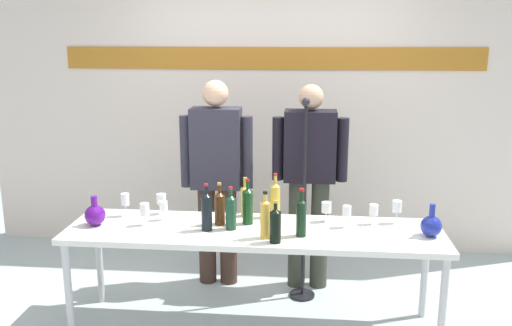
% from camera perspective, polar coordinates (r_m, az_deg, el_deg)
% --- Properties ---
extents(back_wall, '(5.42, 0.11, 3.00)m').
position_cam_1_polar(back_wall, '(5.15, 1.53, 7.40)').
color(back_wall, silver).
rests_on(back_wall, ground).
extents(display_table, '(2.55, 0.66, 0.74)m').
position_cam_1_polar(display_table, '(3.79, -0.22, -7.58)').
color(display_table, white).
rests_on(display_table, ground).
extents(decanter_blue_left, '(0.14, 0.14, 0.21)m').
position_cam_1_polar(decanter_blue_left, '(3.97, -16.27, -5.13)').
color(decanter_blue_left, '#551286').
rests_on(decanter_blue_left, display_table).
extents(decanter_blue_right, '(0.14, 0.14, 0.22)m').
position_cam_1_polar(decanter_blue_right, '(3.79, 17.61, -6.16)').
color(decanter_blue_right, '#1F2B9A').
rests_on(decanter_blue_right, display_table).
extents(presenter_left, '(0.58, 0.22, 1.68)m').
position_cam_1_polar(presenter_left, '(4.43, -4.08, -0.87)').
color(presenter_left, '#3E2A22').
rests_on(presenter_left, ground).
extents(presenter_right, '(0.59, 0.22, 1.65)m').
position_cam_1_polar(presenter_right, '(4.37, 5.53, -1.22)').
color(presenter_right, '#35382E').
rests_on(presenter_right, ground).
extents(wine_bottle_0, '(0.07, 0.07, 0.32)m').
position_cam_1_polar(wine_bottle_0, '(3.71, -5.12, -4.90)').
color(wine_bottle_0, black).
rests_on(wine_bottle_0, display_table).
extents(wine_bottle_1, '(0.07, 0.07, 0.30)m').
position_cam_1_polar(wine_bottle_1, '(3.82, -3.77, -4.55)').
color(wine_bottle_1, '#4E2910').
rests_on(wine_bottle_1, display_table).
extents(wine_bottle_2, '(0.06, 0.06, 0.31)m').
position_cam_1_polar(wine_bottle_2, '(3.56, 0.95, -5.63)').
color(wine_bottle_2, gold).
rests_on(wine_bottle_2, display_table).
extents(wine_bottle_3, '(0.07, 0.07, 0.28)m').
position_cam_1_polar(wine_bottle_3, '(3.50, 2.01, -6.34)').
color(wine_bottle_3, black).
rests_on(wine_bottle_3, display_table).
extents(wine_bottle_4, '(0.07, 0.07, 0.32)m').
position_cam_1_polar(wine_bottle_4, '(3.61, 4.69, -5.46)').
color(wine_bottle_4, black).
rests_on(wine_bottle_4, display_table).
extents(wine_bottle_5, '(0.07, 0.07, 0.30)m').
position_cam_1_polar(wine_bottle_5, '(3.73, -2.61, -4.98)').
color(wine_bottle_5, '#153E27').
rests_on(wine_bottle_5, display_table).
extents(wine_bottle_6, '(0.07, 0.07, 0.32)m').
position_cam_1_polar(wine_bottle_6, '(3.97, 1.99, -3.70)').
color(wine_bottle_6, gold).
rests_on(wine_bottle_6, display_table).
extents(wine_bottle_7, '(0.07, 0.07, 0.29)m').
position_cam_1_polar(wine_bottle_7, '(3.98, -1.12, -3.79)').
color(wine_bottle_7, gold).
rests_on(wine_bottle_7, display_table).
extents(wine_bottle_8, '(0.07, 0.07, 0.32)m').
position_cam_1_polar(wine_bottle_8, '(3.82, -0.86, -4.35)').
color(wine_bottle_8, '#123B18').
rests_on(wine_bottle_8, display_table).
extents(wine_glass_left_0, '(0.06, 0.06, 0.17)m').
position_cam_1_polar(wine_glass_left_0, '(4.09, -13.34, -3.73)').
color(wine_glass_left_0, white).
rests_on(wine_glass_left_0, display_table).
extents(wine_glass_left_1, '(0.06, 0.06, 0.14)m').
position_cam_1_polar(wine_glass_left_1, '(3.96, -9.52, -4.44)').
color(wine_glass_left_1, white).
rests_on(wine_glass_left_1, display_table).
extents(wine_glass_left_2, '(0.07, 0.07, 0.15)m').
position_cam_1_polar(wine_glass_left_2, '(4.09, -9.74, -3.71)').
color(wine_glass_left_2, white).
rests_on(wine_glass_left_2, display_table).
extents(wine_glass_left_3, '(0.06, 0.06, 0.16)m').
position_cam_1_polar(wine_glass_left_3, '(3.88, -11.40, -4.76)').
color(wine_glass_left_3, white).
rests_on(wine_glass_left_3, display_table).
extents(wine_glass_right_0, '(0.07, 0.07, 0.14)m').
position_cam_1_polar(wine_glass_right_0, '(3.91, 7.27, -4.60)').
color(wine_glass_right_0, white).
rests_on(wine_glass_right_0, display_table).
extents(wine_glass_right_1, '(0.06, 0.06, 0.15)m').
position_cam_1_polar(wine_glass_right_1, '(3.81, 9.36, -4.97)').
color(wine_glass_right_1, white).
rests_on(wine_glass_right_1, display_table).
extents(wine_glass_right_2, '(0.06, 0.06, 0.16)m').
position_cam_1_polar(wine_glass_right_2, '(3.96, 14.33, -4.41)').
color(wine_glass_right_2, white).
rests_on(wine_glass_right_2, display_table).
extents(wine_glass_right_3, '(0.06, 0.06, 0.14)m').
position_cam_1_polar(wine_glass_right_3, '(3.91, 12.04, -4.80)').
color(wine_glass_right_3, white).
rests_on(wine_glass_right_3, display_table).
extents(microphone_stand, '(0.20, 0.20, 1.57)m').
position_cam_1_polar(microphone_stand, '(4.30, 4.89, -7.20)').
color(microphone_stand, black).
rests_on(microphone_stand, ground).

